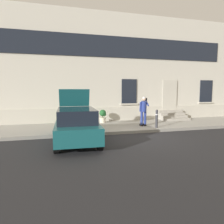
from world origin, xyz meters
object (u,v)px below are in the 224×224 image
at_px(hatchback_car_teal, 76,124).
at_px(bollard_near_person, 157,118).
at_px(bollard_far_left, 88,121).
at_px(planter_olive, 62,117).
at_px(person_on_phone, 144,109).
at_px(planter_cream, 103,116).

height_order(hatchback_car_teal, bollard_near_person, hatchback_car_teal).
relative_size(bollard_far_left, planter_olive, 1.22).
xyz_separation_m(person_on_phone, planter_olive, (-4.68, 2.06, -0.55)).
xyz_separation_m(bollard_far_left, planter_cream, (1.36, 2.58, -0.11)).
xyz_separation_m(hatchback_car_teal, planter_olive, (-0.54, 4.32, -0.19)).
bearing_deg(hatchback_car_teal, person_on_phone, 28.63).
distance_m(bollard_far_left, planter_cream, 2.92).
height_order(hatchback_car_teal, planter_olive, hatchback_car_teal).
xyz_separation_m(bollard_far_left, person_on_phone, (3.43, 0.73, 0.44)).
bearing_deg(bollard_near_person, person_on_phone, 123.51).
relative_size(person_on_phone, planter_cream, 2.04).
bearing_deg(hatchback_car_teal, planter_cream, 63.32).
bearing_deg(bollard_near_person, hatchback_car_teal, -161.72).
bearing_deg(bollard_far_left, person_on_phone, 12.03).
bearing_deg(planter_olive, bollard_near_person, -28.42).
bearing_deg(planter_olive, planter_cream, -4.76).
bearing_deg(bollard_far_left, hatchback_car_teal, -114.80).
bearing_deg(planter_olive, bollard_far_left, -65.96).
relative_size(bollard_near_person, planter_olive, 1.22).
distance_m(person_on_phone, planter_cream, 2.83).
relative_size(person_on_phone, planter_olive, 2.04).
relative_size(hatchback_car_teal, person_on_phone, 2.35).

